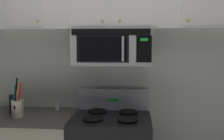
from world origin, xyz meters
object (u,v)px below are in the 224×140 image
over_range_microwave (112,47)px  utensil_crock_cream (17,106)px  pepper_mill (12,104)px  salt_shaker (57,106)px

over_range_microwave → utensil_crock_cream: size_ratio=1.99×
over_range_microwave → pepper_mill: bearing=-174.9°
pepper_mill → utensil_crock_cream: bearing=-47.6°
over_range_microwave → pepper_mill: (-1.02, -0.09, -0.58)m
salt_shaker → utensil_crock_cream: bearing=-136.2°
over_range_microwave → salt_shaker: size_ratio=7.45×
utensil_crock_cream → salt_shaker: (0.30, 0.29, -0.06)m
utensil_crock_cream → over_range_microwave: bearing=13.5°
salt_shaker → pepper_mill: 0.45m
over_range_microwave → salt_shaker: over_range_microwave is taller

